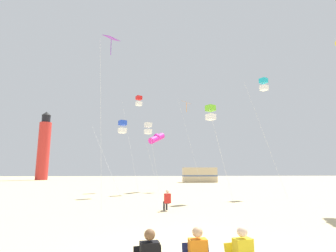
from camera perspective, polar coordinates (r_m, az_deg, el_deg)
The scene contains 11 objects.
kite_flyer_standing at distance 14.91m, azimuth -0.23°, elevation -16.00°, with size 0.43×0.56×1.16m.
kite_tube_magenta at distance 28.62m, azimuth -2.52°, elevation -2.66°, with size 2.35×2.55×6.50m.
kite_box_blue at distance 23.54m, azimuth -10.09°, elevation -0.17°, with size 3.06×3.06×6.69m.
kite_box_lime at distance 20.09m, azimuth 9.43°, elevation 2.94°, with size 1.82×1.77×7.20m.
kite_box_cyan at distance 25.82m, azimuth 20.48°, elevation 8.62°, with size 2.44×2.44×10.72m.
kite_diamond_violet at distance 18.08m, azimuth -12.66°, elevation 17.20°, with size 1.36×1.36×11.06m.
kite_box_white at distance 26.01m, azimuth -4.45°, elevation -0.51°, with size 1.68×1.68×7.01m.
kite_box_scarlet at distance 30.54m, azimuth -6.50°, elevation 5.56°, with size 2.40×2.40×10.90m.
kite_diamond_orange at distance 30.93m, azimuth 4.17°, elevation 4.49°, with size 2.76×2.13×10.54m.
lighthouse_distant at distance 69.94m, azimuth -25.87°, elevation -4.28°, with size 2.80×2.80×16.80m.
rv_van_tan at distance 50.43m, azimuth 7.04°, elevation -10.74°, with size 6.44×2.35×2.80m.
Camera 1 is at (-1.28, -6.99, 2.20)m, focal length 27.45 mm.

